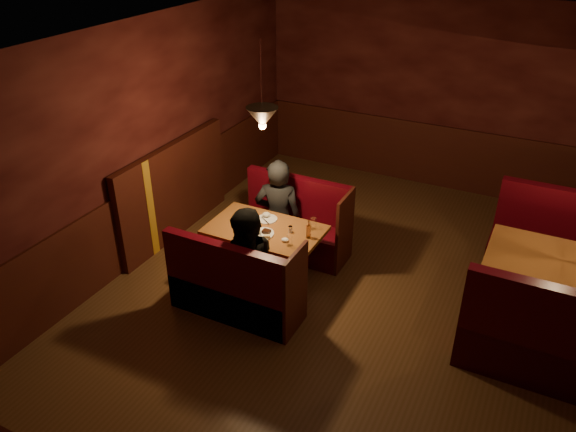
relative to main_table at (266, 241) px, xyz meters
The scene contains 9 objects.
room 1.14m from the main_table, ahead, with size 6.02×7.02×2.92m.
main_table is the anchor object (origin of this frame).
main_bench_far 0.79m from the main_table, 88.84° to the left, with size 1.46×0.52×0.99m.
main_bench_near 0.79m from the main_table, 88.84° to the right, with size 1.46×0.52×0.99m.
second_table 3.16m from the main_table, 11.46° to the left, with size 1.46×0.93×0.82m.
second_bench_far 3.48m from the main_table, 25.60° to the left, with size 1.61×0.60×1.15m.
second_bench_near 3.15m from the main_table, ahead, with size 1.61×0.60×1.15m.
diner_a 0.70m from the main_table, 104.83° to the left, with size 0.60×0.39×1.64m, color black.
diner_b 0.69m from the main_table, 75.91° to the right, with size 0.79×0.61×1.62m, color black.
Camera 1 is at (1.42, -4.88, 4.01)m, focal length 35.00 mm.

